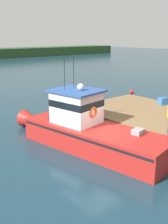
% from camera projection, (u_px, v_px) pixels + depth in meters
% --- Properties ---
extents(ground_plane, '(200.00, 200.00, 0.00)m').
position_uv_depth(ground_plane, '(95.00, 152.00, 13.67)').
color(ground_plane, '#193847').
extents(dock, '(6.00, 9.00, 1.20)m').
position_uv_depth(dock, '(154.00, 115.00, 16.34)').
color(dock, '#4C3D2D').
rests_on(dock, ground).
extents(main_fishing_boat, '(3.87, 9.97, 4.80)m').
position_uv_depth(main_fishing_boat, '(86.00, 129.00, 14.10)').
color(main_fishing_boat, red).
rests_on(main_fishing_boat, ground).
extents(crate_single_by_cleat, '(0.69, 0.58, 0.48)m').
position_uv_depth(crate_single_by_cleat, '(163.00, 101.00, 18.21)').
color(crate_single_by_cleat, '#3370B2').
rests_on(crate_single_by_cleat, dock).
extents(mooring_buoy_spare_mooring, '(0.43, 0.43, 0.43)m').
position_uv_depth(mooring_buoy_spare_mooring, '(132.00, 92.00, 27.33)').
color(mooring_buoy_spare_mooring, red).
rests_on(mooring_buoy_spare_mooring, ground).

